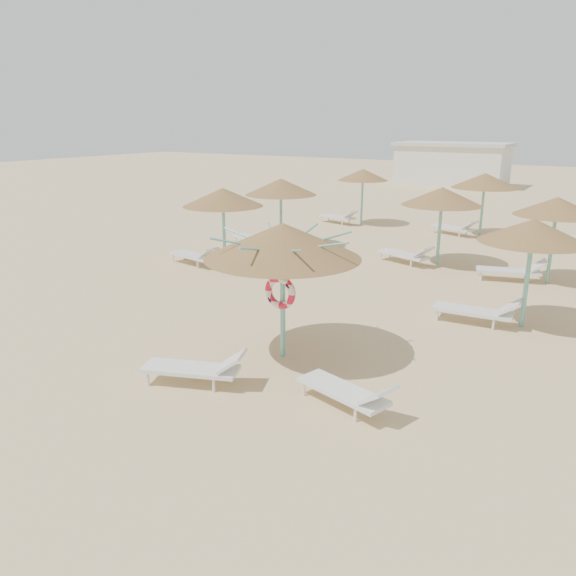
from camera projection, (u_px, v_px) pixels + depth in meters
The scene contains 6 objects.
ground at pixel (261, 356), 12.03m from camera, with size 120.00×120.00×0.00m, color tan.
main_palapa at pixel (283, 241), 11.31m from camera, with size 3.22×3.22×2.88m.
lounger_main_a at pixel (197, 368), 10.64m from camera, with size 2.05×1.24×0.72m.
lounger_main_b at pixel (348, 392), 9.73m from camera, with size 1.98×1.08×0.69m.
palapa_field at pixel (498, 199), 18.92m from camera, with size 19.50×14.23×2.71m.
service_hut at pixel (452, 164), 43.14m from camera, with size 8.40×4.40×3.25m.
Camera 1 is at (6.31, -9.17, 4.84)m, focal length 35.00 mm.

